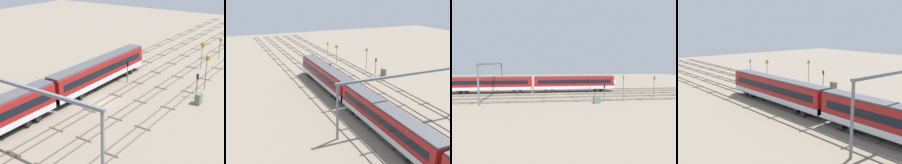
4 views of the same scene
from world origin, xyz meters
TOP-DOWN VIEW (x-y plane):
  - ground_plane at (0.00, 0.00)m, footprint 186.59×186.59m
  - track_near_foreground at (-0.00, -9.31)m, footprint 170.59×2.40m
  - track_second_near at (0.00, -4.66)m, footprint 170.59×2.40m
  - track_middle at (0.00, 0.00)m, footprint 170.59×2.40m
  - track_with_train at (0.00, 4.66)m, footprint 170.59×2.40m
  - track_far_background at (-0.00, 9.31)m, footprint 170.59×2.40m
  - overhead_gantry at (-17.04, -0.39)m, footprint 0.40×24.41m
  - speed_sign_near_foreground at (24.76, -6.59)m, footprint 0.14×1.03m
  - speed_sign_mid_trackside at (33.88, -7.34)m, footprint 0.14×0.81m
  - speed_sign_far_trackside at (14.49, -11.14)m, footprint 0.14×0.88m
  - signal_light_trackside_approach at (9.92, 1.63)m, footprint 0.31×0.32m
  - signal_light_trackside_departure at (9.93, -11.39)m, footprint 0.31×0.32m
  - relay_cabinet at (7.88, -12.56)m, footprint 1.41×0.81m

SIDE VIEW (x-z plane):
  - ground_plane at x=0.00m, z-range 0.00..0.00m
  - track_with_train at x=0.00m, z-range -0.01..0.15m
  - track_second_near at x=0.00m, z-range -0.01..0.15m
  - track_middle at x=0.00m, z-range -0.01..0.15m
  - track_far_background at x=0.00m, z-range -0.01..0.15m
  - track_near_foreground at x=0.00m, z-range -0.01..0.15m
  - relay_cabinet at x=7.88m, z-range 0.00..1.78m
  - signal_light_trackside_approach at x=9.92m, z-range 0.65..4.69m
  - signal_light_trackside_departure at x=9.93m, z-range 0.66..4.83m
  - speed_sign_mid_trackside at x=33.88m, z-range 0.64..5.41m
  - speed_sign_near_foreground at x=24.76m, z-range 0.90..6.45m
  - speed_sign_far_trackside at x=14.49m, z-range 0.80..6.84m
  - overhead_gantry at x=-17.04m, z-range 2.50..11.26m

